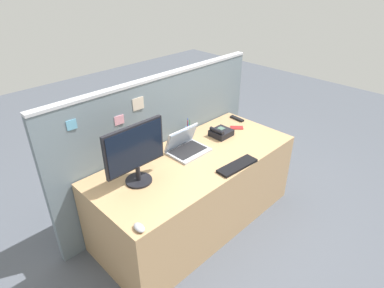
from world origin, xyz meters
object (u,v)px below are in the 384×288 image
Objects in this scene: desk_phone at (221,133)px; cell_phone_red_case at (237,128)px; desktop_monitor at (135,151)px; computer_mouse_right_hand at (139,228)px; tv_remote at (237,119)px; laptop at (186,146)px; keyboard_main at (237,166)px; pen_cup at (189,131)px.

desk_phone is 1.50× the size of cell_phone_red_case.
cell_phone_red_case is at bearing 1.04° from desktop_monitor.
computer_mouse_right_hand reaches higher than tv_remote.
laptop is at bearing -170.13° from tv_remote.
computer_mouse_right_hand is (-1.03, -0.00, 0.01)m from keyboard_main.
laptop is 2.04× the size of tv_remote.
laptop is 0.87m from tv_remote.
cell_phone_red_case is (0.57, 0.45, -0.01)m from keyboard_main.
desktop_monitor reaches higher than desk_phone.
pen_cup is 0.64m from tv_remote.
pen_cup is at bearing 40.24° from laptop.
cell_phone_red_case is at bearing -138.12° from tv_remote.
desk_phone is 1.95× the size of computer_mouse_right_hand.
desktop_monitor reaches higher than cell_phone_red_case.
desktop_monitor is at bearing 137.53° from cell_phone_red_case.
pen_cup is (0.23, 0.19, -0.00)m from laptop.
pen_cup reaches higher than tv_remote.
computer_mouse_right_hand is 0.77× the size of cell_phone_red_case.
pen_cup is at bearing 134.83° from desk_phone.
desk_phone is 0.50× the size of keyboard_main.
keyboard_main is at bearing -31.12° from desktop_monitor.
desktop_monitor is at bearing 153.09° from keyboard_main.
tv_remote is (0.86, 0.09, -0.04)m from laptop.
laptop is 0.70m from cell_phone_red_case.
desk_phone reaches higher than cell_phone_red_case.
pen_cup reaches higher than computer_mouse_right_hand.
desk_phone is 0.25m from cell_phone_red_case.
laptop is at bearing 35.72° from computer_mouse_right_hand.
computer_mouse_right_hand is 1.32m from pen_cup.
desk_phone is 0.56m from keyboard_main.
computer_mouse_right_hand reaches higher than cell_phone_red_case.
laptop is 1.78× the size of desk_phone.
keyboard_main is at bearing 7.05° from computer_mouse_right_hand.
cell_phone_red_case is 0.76× the size of tv_remote.
desk_phone is 0.32m from pen_cup.
computer_mouse_right_hand is at bearing 152.48° from cell_phone_red_case.
laptop is 0.89× the size of keyboard_main.
desktop_monitor is 1.31m from cell_phone_red_case.
tv_remote is (0.17, 0.13, 0.01)m from cell_phone_red_case.
keyboard_main reaches higher than cell_phone_red_case.
desktop_monitor is at bearing 60.76° from computer_mouse_right_hand.
desktop_monitor is 1.06m from desk_phone.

